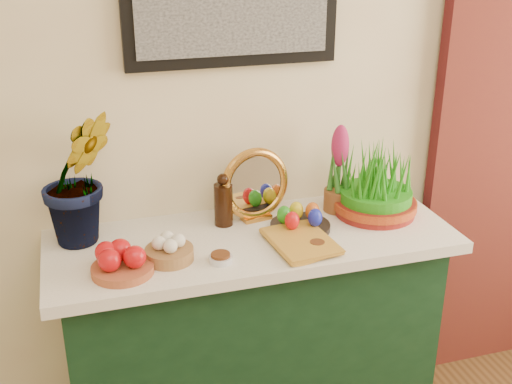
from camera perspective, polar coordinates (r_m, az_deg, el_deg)
sideboard at (r=2.47m, az=-0.34°, el=-13.48°), size 1.30×0.45×0.85m
tablecloth at (r=2.23m, az=-0.37°, el=-4.25°), size 1.40×0.55×0.04m
hyacinth_green at (r=2.15m, az=-15.66°, el=3.03°), size 0.35×0.32×0.60m
apple_bowl at (r=2.01m, az=-11.83°, el=-6.06°), size 0.25×0.25×0.10m
garlic_basket at (r=2.07m, az=-7.73°, el=-5.11°), size 0.18×0.18×0.09m
vinegar_cruet at (r=2.26m, az=-2.92°, el=-0.92°), size 0.07×0.07×0.19m
mirror at (r=2.30m, az=-0.07°, el=0.61°), size 0.27×0.11×0.27m
book at (r=2.11m, az=1.62°, el=-4.83°), size 0.20×0.27×0.04m
spice_dish_left at (r=2.05m, az=-3.17°, el=-5.88°), size 0.08×0.08×0.03m
spice_dish_right at (r=2.14m, az=5.46°, el=-4.75°), size 0.06×0.06×0.03m
egg_plate at (r=2.25m, az=3.94°, el=-2.59°), size 0.22×0.22×0.09m
hyacinth_pink at (r=2.37m, az=7.36°, el=1.69°), size 0.10×0.10×0.33m
wheatgrass_sabzeh at (r=2.38m, az=10.64°, el=0.54°), size 0.31×0.31×0.25m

